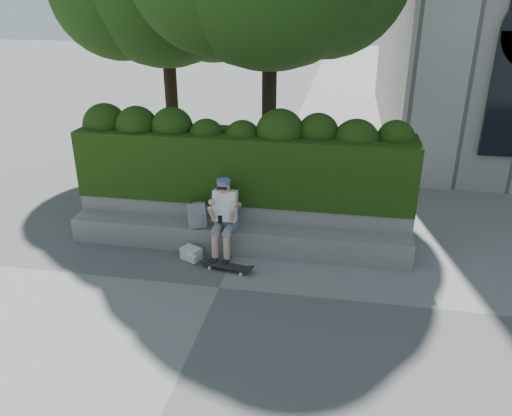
% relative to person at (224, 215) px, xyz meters
% --- Properties ---
extents(ground, '(80.00, 80.00, 0.00)m').
position_rel_person_xyz_m(ground, '(0.16, -1.07, -0.75)').
color(ground, slate).
rests_on(ground, ground).
extents(bench_ledge, '(6.00, 0.45, 0.45)m').
position_rel_person_xyz_m(bench_ledge, '(0.16, 0.18, -0.53)').
color(bench_ledge, gray).
rests_on(bench_ledge, ground).
extents(planter_wall, '(6.00, 0.50, 0.75)m').
position_rel_person_xyz_m(planter_wall, '(0.16, 0.66, -0.38)').
color(planter_wall, gray).
rests_on(planter_wall, ground).
extents(hedge, '(6.00, 1.00, 1.20)m').
position_rel_person_xyz_m(hedge, '(0.16, 0.88, 0.60)').
color(hedge, black).
rests_on(hedge, planter_wall).
extents(person, '(0.40, 0.76, 1.38)m').
position_rel_person_xyz_m(person, '(0.00, 0.00, 0.00)').
color(person, slate).
rests_on(person, ground).
extents(skateboard, '(0.82, 0.34, 0.08)m').
position_rel_person_xyz_m(skateboard, '(0.15, -0.52, -0.68)').
color(skateboard, black).
rests_on(skateboard, ground).
extents(backpack_plaid, '(0.34, 0.28, 0.44)m').
position_rel_person_xyz_m(backpack_plaid, '(-0.51, 0.08, -0.08)').
color(backpack_plaid, '#9F9FA3').
rests_on(backpack_plaid, bench_ledge).
extents(backpack_ground, '(0.39, 0.35, 0.21)m').
position_rel_person_xyz_m(backpack_ground, '(-0.54, -0.27, -0.65)').
color(backpack_ground, silver).
rests_on(backpack_ground, ground).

